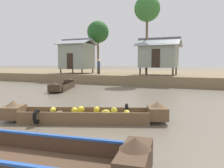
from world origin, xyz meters
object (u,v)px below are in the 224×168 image
Objects in this scene: palm_tree_near at (147,9)px; palm_tree_mid at (98,32)px; stilt_house_mid_left at (159,55)px; banana_boat at (85,115)px; vendor_person at (99,66)px; stilt_house_left at (77,56)px; cargo_boat_upstream at (63,86)px.

palm_tree_near reaches higher than palm_tree_mid.
palm_tree_mid is at bearing 163.81° from stilt_house_mid_left.
vendor_person reaches higher than banana_boat.
palm_tree_near is at bearing 96.29° from banana_boat.
stilt_house_left reaches higher than banana_boat.
palm_tree_mid is (-1.77, 9.96, 5.70)m from cargo_boat_upstream.
stilt_house_left is at bearing -130.32° from palm_tree_mid.
banana_boat is at bearing -64.74° from palm_tree_mid.
vendor_person is at bearing -172.04° from palm_tree_near.
palm_tree_near is 7.41m from palm_tree_mid.
cargo_boat_upstream is 11.61m from palm_tree_mid.
stilt_house_left is (-10.30, 15.95, 2.76)m from banana_boat.
cargo_boat_upstream is at bearing -129.38° from stilt_house_mid_left.
cargo_boat_upstream is 9.06m from stilt_house_left.
vendor_person is (1.66, -3.19, -4.09)m from palm_tree_mid.
cargo_boat_upstream is 11.60m from palm_tree_near.
stilt_house_left reaches higher than cargo_boat_upstream.
vendor_person reaches higher than cargo_boat_upstream.
palm_tree_mid is at bearing 117.50° from vendor_person.
stilt_house_mid_left is 8.90m from palm_tree_mid.
stilt_house_left is 0.96× the size of stilt_house_mid_left.
palm_tree_mid is at bearing 115.26° from banana_boat.
palm_tree_mid is at bearing 49.68° from stilt_house_left.
cargo_boat_upstream is at bearing -123.87° from palm_tree_near.
cargo_boat_upstream is 3.09× the size of vendor_person.
palm_tree_mid is (1.78, 2.10, 2.94)m from stilt_house_left.
palm_tree_near reaches higher than stilt_house_mid_left.
palm_tree_near is (8.58, -0.37, 4.54)m from stilt_house_left.
stilt_house_mid_left is 4.80m from palm_tree_near.
stilt_house_mid_left is at bearing 6.51° from palm_tree_near.
vendor_person is (-6.85, 14.85, 1.61)m from banana_boat.
banana_boat is 15.94m from stilt_house_mid_left.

